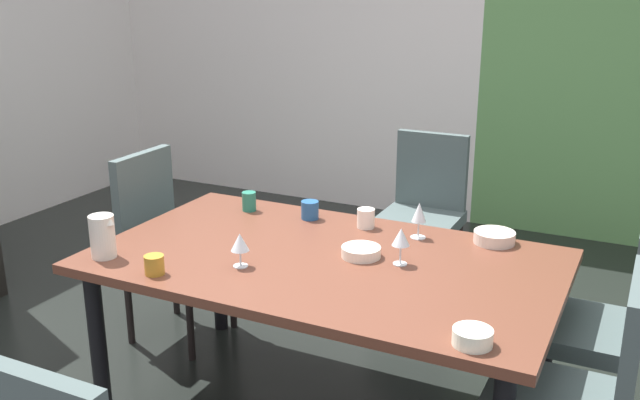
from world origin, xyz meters
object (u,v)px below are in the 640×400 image
at_px(chair_left_far, 166,234).
at_px(serving_bowl_east, 494,237).
at_px(wine_glass_near_shelf, 419,214).
at_px(serving_bowl_left, 361,252).
at_px(wine_glass_corner, 401,238).
at_px(cup_west, 310,210).
at_px(cup_rear, 249,201).
at_px(wine_glass_north, 240,243).
at_px(cup_south, 366,218).
at_px(serving_bowl_near_window, 473,337).
at_px(chair_right_near, 582,393).
at_px(dining_table, 325,273).
at_px(cup_front, 154,265).
at_px(chair_head_far, 424,206).
at_px(pitcher_center, 103,236).
at_px(chair_right_far, 601,317).

bearing_deg(chair_left_far, serving_bowl_east, 95.95).
xyz_separation_m(wine_glass_near_shelf, serving_bowl_left, (-0.14, -0.31, -0.09)).
relative_size(wine_glass_corner, cup_west, 1.76).
xyz_separation_m(wine_glass_near_shelf, cup_west, (-0.54, 0.02, -0.07)).
xyz_separation_m(cup_west, cup_rear, (-0.32, -0.02, 0.00)).
distance_m(wine_glass_north, cup_south, 0.69).
distance_m(chair_left_far, serving_bowl_near_window, 1.93).
xyz_separation_m(chair_right_near, serving_bowl_near_window, (-0.32, -0.16, 0.20)).
bearing_deg(dining_table, serving_bowl_east, 38.66).
bearing_deg(wine_glass_north, cup_west, 91.64).
bearing_deg(cup_rear, cup_front, -84.22).
bearing_deg(chair_head_far, chair_right_near, 123.05).
bearing_deg(wine_glass_corner, pitcher_center, -157.52).
bearing_deg(serving_bowl_near_window, serving_bowl_left, 138.91).
distance_m(dining_table, serving_bowl_near_window, 0.86).
relative_size(wine_glass_corner, pitcher_center, 0.84).
height_order(wine_glass_north, cup_south, wine_glass_north).
xyz_separation_m(chair_left_far, cup_front, (0.54, -0.74, 0.21)).
bearing_deg(dining_table, chair_right_far, 15.73).
height_order(serving_bowl_east, cup_west, cup_west).
xyz_separation_m(chair_right_near, cup_rear, (-1.64, 0.67, 0.22)).
bearing_deg(cup_rear, pitcher_center, -105.25).
bearing_deg(cup_front, chair_right_far, 25.42).
height_order(chair_head_far, cup_front, chair_head_far).
distance_m(wine_glass_corner, serving_bowl_near_window, 0.67).
bearing_deg(cup_south, serving_bowl_east, 6.24).
height_order(chair_head_far, cup_rear, chair_head_far).
distance_m(chair_right_far, chair_head_far, 1.48).
bearing_deg(chair_left_far, wine_glass_near_shelf, 93.69).
height_order(chair_right_far, wine_glass_corner, chair_right_far).
xyz_separation_m(chair_right_near, wine_glass_near_shelf, (-0.78, 0.67, 0.28)).
distance_m(chair_left_far, cup_west, 0.81).
bearing_deg(cup_west, chair_right_near, -27.81).
bearing_deg(wine_glass_near_shelf, serving_bowl_left, -113.54).
relative_size(serving_bowl_east, cup_rear, 1.89).
bearing_deg(dining_table, serving_bowl_near_window, -31.91).
bearing_deg(chair_head_far, wine_glass_corner, 103.86).
distance_m(wine_glass_near_shelf, cup_front, 1.14).
distance_m(cup_south, pitcher_center, 1.14).
xyz_separation_m(wine_glass_north, serving_bowl_near_window, (0.98, -0.22, -0.07)).
xyz_separation_m(chair_right_near, wine_glass_north, (-1.30, 0.06, 0.27)).
bearing_deg(wine_glass_near_shelf, wine_glass_north, -130.29).
height_order(wine_glass_corner, wine_glass_north, wine_glass_corner).
relative_size(chair_right_near, wine_glass_near_shelf, 6.00).
distance_m(serving_bowl_left, pitcher_center, 1.05).
distance_m(dining_table, chair_right_far, 1.09).
bearing_deg(cup_rear, chair_right_far, -2.94).
xyz_separation_m(cup_south, cup_west, (-0.28, -0.00, -0.00)).
bearing_deg(cup_south, pitcher_center, -135.61).
bearing_deg(cup_rear, serving_bowl_left, -23.40).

